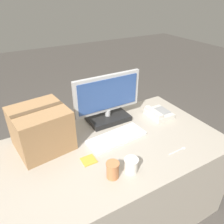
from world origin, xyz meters
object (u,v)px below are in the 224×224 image
object	(u,v)px
cardboard_box	(41,129)
sticky_note_pad	(89,160)
keyboard	(117,137)
monitor	(108,103)
spoon	(180,150)
desk_phone	(158,113)
paper_cup_right	(131,165)
paper_cup_left	(113,170)

from	to	relation	value
cardboard_box	sticky_note_pad	distance (m)	0.38
keyboard	cardboard_box	bearing A→B (deg)	154.40
monitor	spoon	distance (m)	0.65
monitor	cardboard_box	xyz separation A→B (m)	(-0.55, -0.08, -0.02)
keyboard	monitor	bearing A→B (deg)	70.41
keyboard	sticky_note_pad	world-z (taller)	keyboard
desk_phone	paper_cup_right	distance (m)	0.70
desk_phone	spoon	world-z (taller)	desk_phone
keyboard	paper_cup_left	xyz separation A→B (m)	(-0.21, -0.30, 0.04)
paper_cup_left	paper_cup_right	distance (m)	0.12
cardboard_box	sticky_note_pad	world-z (taller)	cardboard_box
keyboard	cardboard_box	xyz separation A→B (m)	(-0.48, 0.18, 0.13)
paper_cup_right	cardboard_box	size ratio (longest dim) A/B	0.24
desk_phone	paper_cup_left	bearing A→B (deg)	-148.87
cardboard_box	paper_cup_right	bearing A→B (deg)	-52.07
desk_phone	paper_cup_right	bearing A→B (deg)	-142.91
cardboard_box	sticky_note_pad	xyz separation A→B (m)	(0.21, -0.29, -0.14)
keyboard	desk_phone	size ratio (longest dim) A/B	2.11
paper_cup_right	sticky_note_pad	size ratio (longest dim) A/B	1.04
desk_phone	cardboard_box	world-z (taller)	cardboard_box
monitor	spoon	world-z (taller)	monitor
spoon	sticky_note_pad	world-z (taller)	sticky_note_pad
keyboard	paper_cup_right	distance (m)	0.33
monitor	paper_cup_right	bearing A→B (deg)	-105.50
keyboard	sticky_note_pad	distance (m)	0.29
sticky_note_pad	spoon	bearing A→B (deg)	-20.07
monitor	paper_cup_right	size ratio (longest dim) A/B	6.10
desk_phone	paper_cup_left	size ratio (longest dim) A/B	1.98
spoon	cardboard_box	distance (m)	0.94
monitor	keyboard	bearing A→B (deg)	-105.08
paper_cup_left	keyboard	bearing A→B (deg)	55.37
spoon	sticky_note_pad	bearing A→B (deg)	159.15
cardboard_box	desk_phone	bearing A→B (deg)	-5.03
keyboard	spoon	xyz separation A→B (m)	(0.31, -0.32, -0.01)
desk_phone	sticky_note_pad	bearing A→B (deg)	-163.85
monitor	paper_cup_right	distance (m)	0.61
paper_cup_right	sticky_note_pad	xyz separation A→B (m)	(-0.18, 0.21, -0.04)
paper_cup_left	paper_cup_right	world-z (taller)	paper_cup_left
paper_cup_left	cardboard_box	bearing A→B (deg)	119.22
spoon	sticky_note_pad	distance (m)	0.62
paper_cup_right	spoon	bearing A→B (deg)	-0.66
desk_phone	keyboard	bearing A→B (deg)	-167.38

